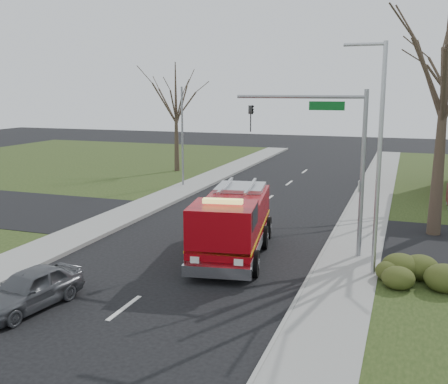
% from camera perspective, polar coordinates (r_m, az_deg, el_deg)
% --- Properties ---
extents(ground, '(120.00, 120.00, 0.00)m').
position_cam_1_polar(ground, '(22.25, -3.00, -6.67)').
color(ground, black).
rests_on(ground, ground).
extents(sidewalk_right, '(2.40, 80.00, 0.15)m').
position_cam_1_polar(sidewalk_right, '(20.78, 13.19, -8.04)').
color(sidewalk_right, gray).
rests_on(sidewalk_right, ground).
extents(sidewalk_left, '(2.40, 80.00, 0.15)m').
position_cam_1_polar(sidewalk_left, '(25.16, -16.22, -4.83)').
color(sidewalk_left, gray).
rests_on(sidewalk_left, ground).
extents(health_center_sign, '(0.12, 2.00, 1.40)m').
position_cam_1_polar(health_center_sign, '(32.70, 23.24, -0.24)').
color(health_center_sign, '#491114').
rests_on(health_center_sign, ground).
extents(hedge_corner, '(2.80, 2.00, 0.90)m').
position_cam_1_polar(hedge_corner, '(19.60, 21.15, -8.12)').
color(hedge_corner, '#383F17').
rests_on(hedge_corner, lawn_right).
extents(bare_tree_near, '(6.00, 6.00, 12.00)m').
position_cam_1_polar(bare_tree_near, '(25.62, 22.99, 11.64)').
color(bare_tree_near, '#3C2E23').
rests_on(bare_tree_near, ground).
extents(bare_tree_left, '(4.50, 4.50, 9.00)m').
position_cam_1_polar(bare_tree_left, '(43.55, -5.26, 9.41)').
color(bare_tree_left, '#3C2E23').
rests_on(bare_tree_left, ground).
extents(traffic_signal_mast, '(5.29, 0.18, 6.80)m').
position_cam_1_polar(traffic_signal_mast, '(21.38, 11.54, 5.30)').
color(traffic_signal_mast, gray).
rests_on(traffic_signal_mast, ground).
extents(streetlight_pole, '(1.48, 0.16, 8.40)m').
position_cam_1_polar(streetlight_pole, '(19.23, 16.39, 3.99)').
color(streetlight_pole, '#B7BABF').
rests_on(streetlight_pole, ground).
extents(utility_pole_far, '(0.14, 0.14, 7.00)m').
position_cam_1_polar(utility_pole_far, '(36.89, -4.55, 5.92)').
color(utility_pole_far, gray).
rests_on(utility_pole_far, ground).
extents(fire_engine, '(3.68, 7.43, 2.87)m').
position_cam_1_polar(fire_engine, '(21.55, 0.91, -3.65)').
color(fire_engine, '#98070E').
rests_on(fire_engine, ground).
extents(parked_car_maroon, '(2.02, 3.89, 1.27)m').
position_cam_1_polar(parked_car_maroon, '(17.77, -20.43, -9.86)').
color(parked_car_maroon, '#4F5155').
rests_on(parked_car_maroon, ground).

